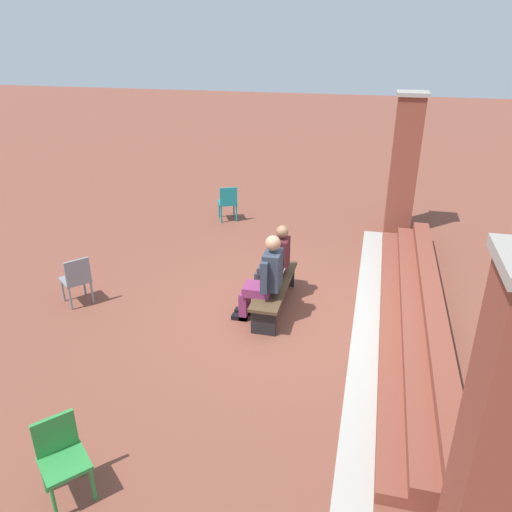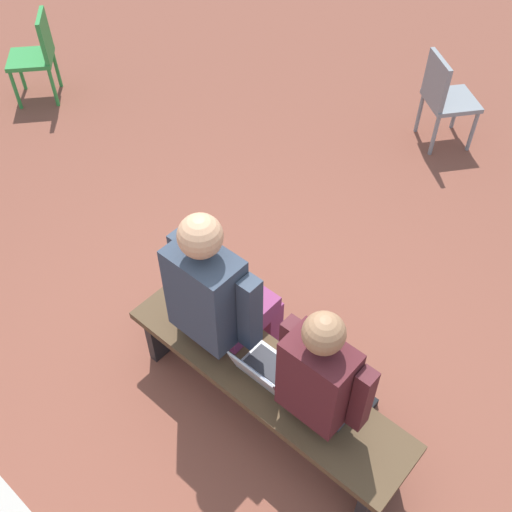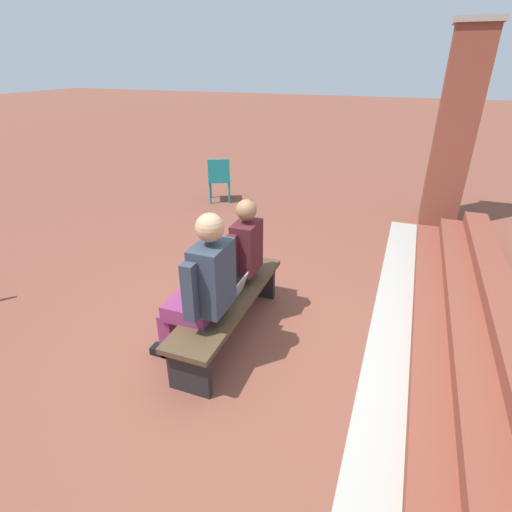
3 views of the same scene
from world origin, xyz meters
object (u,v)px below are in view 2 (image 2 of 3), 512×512
at_px(bench, 265,383).
at_px(person_adult, 221,297).
at_px(plastic_chair_far_left, 444,96).
at_px(laptop, 264,371).
at_px(person_student, 328,379).
at_px(plastic_chair_near_bench_right, 37,52).

height_order(bench, person_adult, person_adult).
relative_size(person_adult, plastic_chair_far_left, 1.70).
bearing_deg(laptop, person_adult, -12.13).
bearing_deg(laptop, plastic_chair_far_left, -78.49).
height_order(person_student, person_adult, person_adult).
bearing_deg(person_adult, plastic_chair_far_left, -85.32).
height_order(person_adult, plastic_chair_far_left, person_adult).
distance_m(person_adult, plastic_chair_far_left, 3.10).
relative_size(bench, person_adult, 1.26).
relative_size(bench, plastic_chair_near_bench_right, 2.14).
distance_m(laptop, plastic_chair_far_left, 3.22).
bearing_deg(bench, plastic_chair_far_left, -78.50).
xyz_separation_m(laptop, plastic_chair_far_left, (0.64, -3.16, -0.02)).
bearing_deg(bench, person_adult, -10.52).
bearing_deg(person_adult, person_student, 179.45).
bearing_deg(person_student, plastic_chair_far_left, -72.07).
distance_m(bench, plastic_chair_far_left, 3.21).
height_order(laptop, plastic_chair_near_bench_right, plastic_chair_near_bench_right).
bearing_deg(plastic_chair_near_bench_right, person_adult, 161.74).
bearing_deg(plastic_chair_near_bench_right, person_student, 164.64).
distance_m(person_student, plastic_chair_far_left, 3.25).
xyz_separation_m(person_adult, plastic_chair_near_bench_right, (3.57, -1.18, -0.27)).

